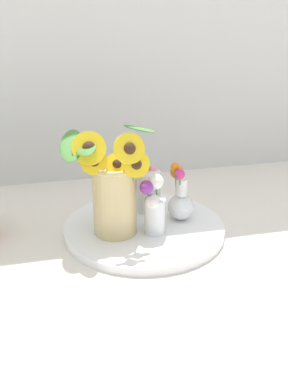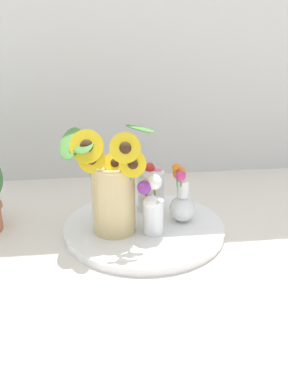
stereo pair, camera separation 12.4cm
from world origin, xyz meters
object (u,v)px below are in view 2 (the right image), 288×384
object	(u,v)px
serving_tray	(144,229)
vase_bulb_right	(182,201)
vase_small_center	(151,206)
vase_small_back	(150,188)
mason_jar_sunflowers	(111,189)

from	to	relation	value
serving_tray	vase_bulb_right	size ratio (longest dim) A/B	2.58
vase_bulb_right	vase_small_center	bearing A→B (deg)	-146.02
vase_small_center	vase_small_back	xyz separation A→B (m)	(0.02, 0.15, -0.01)
vase_small_center	serving_tray	bearing A→B (deg)	105.63
mason_jar_sunflowers	vase_small_back	xyz separation A→B (m)	(0.12, 0.13, -0.06)
serving_tray	vase_small_back	xyz separation A→B (m)	(0.03, 0.10, 0.08)
serving_tray	vase_small_center	size ratio (longest dim) A/B	2.67
serving_tray	vase_small_center	distance (m)	0.11
mason_jar_sunflowers	vase_small_back	world-z (taller)	mason_jar_sunflowers
serving_tray	mason_jar_sunflowers	distance (m)	0.17
mason_jar_sunflowers	vase_small_center	size ratio (longest dim) A/B	1.77
vase_bulb_right	vase_small_back	world-z (taller)	vase_bulb_right
vase_bulb_right	mason_jar_sunflowers	bearing A→B (deg)	-169.01
vase_small_center	vase_small_back	size ratio (longest dim) A/B	1.07
serving_tray	vase_bulb_right	world-z (taller)	vase_bulb_right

